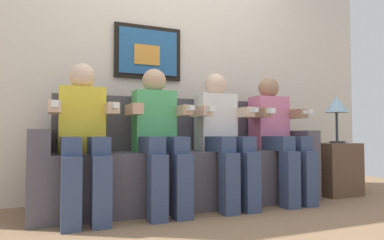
{
  "coord_description": "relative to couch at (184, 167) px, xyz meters",
  "views": [
    {
      "loc": [
        -1.04,
        -2.34,
        0.59
      ],
      "look_at": [
        0.0,
        0.15,
        0.7
      ],
      "focal_mm": 31.89,
      "sensor_mm": 36.0,
      "label": 1
    }
  ],
  "objects": [
    {
      "name": "person_right_center",
      "position": [
        0.27,
        -0.17,
        0.29
      ],
      "size": [
        0.46,
        0.56,
        1.11
      ],
      "color": "white",
      "rests_on": "ground_plane"
    },
    {
      "name": "table_lamp",
      "position": [
        1.55,
        -0.14,
        0.55
      ],
      "size": [
        0.22,
        0.22,
        0.46
      ],
      "color": "#333338",
      "rests_on": "side_table_right"
    },
    {
      "name": "spare_remote_on_table",
      "position": [
        1.6,
        -0.2,
        0.2
      ],
      "size": [
        0.04,
        0.13,
        0.02
      ],
      "primitive_type": "cube",
      "color": "white",
      "rests_on": "side_table_right"
    },
    {
      "name": "ground_plane",
      "position": [
        0.0,
        -0.33,
        -0.31
      ],
      "size": [
        6.17,
        6.17,
        0.0
      ],
      "primitive_type": "plane",
      "color": "#8C6B4C"
    },
    {
      "name": "person_left_center",
      "position": [
        -0.27,
        -0.17,
        0.29
      ],
      "size": [
        0.46,
        0.56,
        1.11
      ],
      "color": "#4CB266",
      "rests_on": "ground_plane"
    },
    {
      "name": "couch",
      "position": [
        0.0,
        0.0,
        0.0
      ],
      "size": [
        2.34,
        0.58,
        0.9
      ],
      "color": "#514C56",
      "rests_on": "ground_plane"
    },
    {
      "name": "back_wall_assembly",
      "position": [
        -0.01,
        0.44,
        0.99
      ],
      "size": [
        4.74,
        0.1,
        2.6
      ],
      "color": "beige",
      "rests_on": "ground_plane"
    },
    {
      "name": "side_table_right",
      "position": [
        1.52,
        -0.11,
        -0.06
      ],
      "size": [
        0.4,
        0.4,
        0.5
      ],
      "color": "brown",
      "rests_on": "ground_plane"
    },
    {
      "name": "person_leftmost",
      "position": [
        -0.82,
        -0.17,
        0.29
      ],
      "size": [
        0.46,
        0.56,
        1.11
      ],
      "color": "yellow",
      "rests_on": "ground_plane"
    },
    {
      "name": "person_rightmost",
      "position": [
        0.82,
        -0.17,
        0.29
      ],
      "size": [
        0.46,
        0.56,
        1.11
      ],
      "color": "pink",
      "rests_on": "ground_plane"
    }
  ]
}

